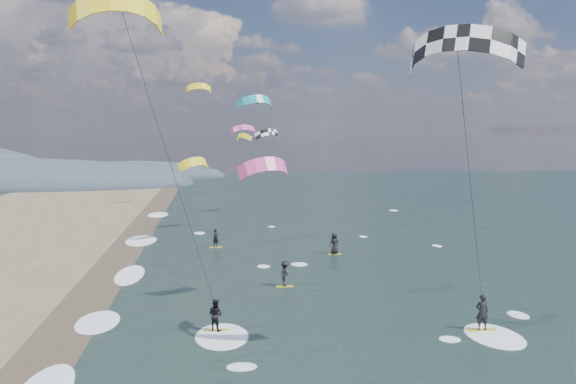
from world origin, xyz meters
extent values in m
cube|color=#382D23|center=(-12.00, 10.00, 0.00)|extent=(3.00, 240.00, 0.00)
ellipsoid|color=#3D4756|center=(-40.00, 100.00, 0.00)|extent=(64.00, 24.00, 10.00)
ellipsoid|color=#3D4756|center=(-22.00, 120.00, 0.00)|extent=(40.00, 18.00, 7.00)
cube|color=gold|center=(8.63, 11.25, 0.03)|extent=(1.46, 0.44, 0.06)
imported|color=black|center=(8.63, 11.25, 0.96)|extent=(0.67, 0.45, 1.79)
ellipsoid|color=white|center=(8.93, 10.45, 0.00)|extent=(2.60, 4.20, 0.12)
cylinder|color=black|center=(6.63, 8.25, 7.37)|extent=(0.02, 0.02, 14.13)
cube|color=gold|center=(-4.54, 12.75, 0.03)|extent=(1.24, 0.38, 0.06)
imported|color=black|center=(-4.54, 12.75, 0.85)|extent=(0.97, 0.94, 1.58)
ellipsoid|color=white|center=(-4.24, 11.95, 0.00)|extent=(2.60, 4.20, 0.12)
cylinder|color=black|center=(-6.29, 9.75, 8.06)|extent=(0.02, 0.02, 15.20)
cube|color=gold|center=(-0.10, 21.41, 0.03)|extent=(1.10, 0.35, 0.05)
imported|color=black|center=(-0.10, 21.41, 0.87)|extent=(1.00, 1.21, 1.63)
cube|color=gold|center=(5.04, 31.67, 0.03)|extent=(1.10, 0.35, 0.05)
imported|color=black|center=(5.04, 31.67, 0.89)|extent=(0.95, 0.76, 1.68)
cube|color=gold|center=(-4.44, 35.79, 0.03)|extent=(1.10, 0.35, 0.05)
imported|color=black|center=(-4.44, 35.79, 0.82)|extent=(0.67, 0.62, 1.54)
ellipsoid|color=white|center=(-10.80, 15.00, 0.00)|extent=(2.40, 5.40, 0.11)
ellipsoid|color=white|center=(-10.80, 26.00, 0.00)|extent=(2.40, 5.40, 0.11)
ellipsoid|color=white|center=(-10.80, 40.00, 0.00)|extent=(2.40, 5.40, 0.11)
ellipsoid|color=white|center=(-10.80, 58.00, 0.00)|extent=(2.40, 5.40, 0.11)
camera|label=1|loc=(-4.55, -18.53, 9.96)|focal=40.00mm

